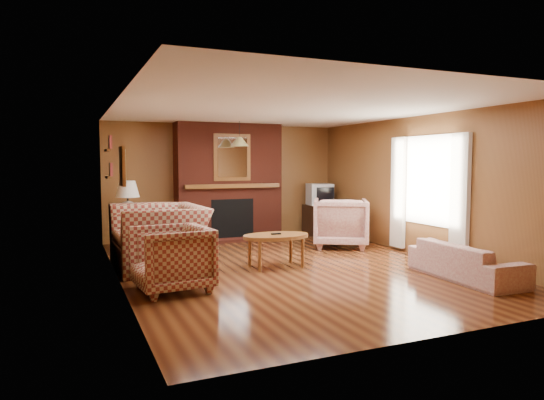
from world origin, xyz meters
name	(u,v)px	position (x,y,z in m)	size (l,w,h in m)	color
floor	(290,267)	(0.00, 0.00, 0.00)	(6.50, 6.50, 0.00)	#3F1B0D
ceiling	(290,109)	(0.00, 0.00, 2.40)	(6.50, 6.50, 0.00)	white
wall_back	(225,181)	(0.00, 3.25, 1.20)	(6.50, 6.50, 0.00)	brown
wall_front	(444,207)	(0.00, -3.25, 1.20)	(6.50, 6.50, 0.00)	brown
wall_left	(118,193)	(-2.50, 0.00, 1.20)	(6.50, 6.50, 0.00)	brown
wall_right	(421,186)	(2.50, 0.00, 1.20)	(6.50, 6.50, 0.00)	brown
fireplace	(229,182)	(0.00, 2.98, 1.18)	(2.20, 0.82, 2.40)	#561D12
window_right	(427,191)	(2.45, -0.20, 1.13)	(0.10, 1.85, 2.00)	beige
bookshelf	(109,158)	(-2.44, 1.90, 1.67)	(0.09, 0.55, 0.71)	brown
botanical_print	(122,166)	(-2.47, -0.30, 1.55)	(0.05, 0.40, 0.50)	brown
pendant_light	(239,142)	(0.00, 2.30, 2.00)	(0.36, 0.36, 0.48)	black
plaid_loveseat	(159,237)	(-1.85, 0.72, 0.48)	(1.46, 1.28, 0.95)	maroon
plaid_armchair	(171,259)	(-1.95, -0.70, 0.41)	(0.87, 0.90, 0.82)	maroon
floral_sofa	(466,261)	(1.90, -1.64, 0.25)	(1.70, 0.66, 0.50)	beige
floral_armchair	(340,222)	(1.64, 1.24, 0.46)	(0.99, 1.02, 0.93)	beige
coffee_table	(276,238)	(-0.20, 0.07, 0.45)	(1.04, 0.65, 0.52)	brown
side_table	(129,235)	(-2.10, 2.45, 0.28)	(0.42, 0.42, 0.56)	brown
table_lamp	(128,198)	(-2.10, 2.45, 0.96)	(0.43, 0.43, 0.70)	white
tv_stand	(319,219)	(2.05, 2.80, 0.33)	(0.60, 0.55, 0.66)	black
crt_tv	(320,194)	(2.05, 2.79, 0.89)	(0.59, 0.59, 0.47)	#B0B3B8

